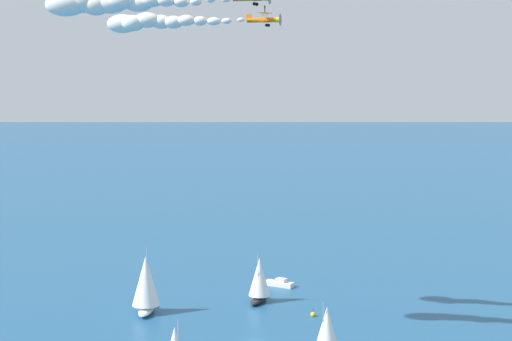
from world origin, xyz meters
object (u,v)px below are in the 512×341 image
at_px(sailboat_far_stbd, 327,326).
at_px(biplane_lead, 265,19).
at_px(wingwalker_lead, 265,8).
at_px(marker_buoy, 313,314).
at_px(motorboat_inshore, 275,283).
at_px(sailboat_trailing, 146,284).
at_px(sailboat_offshore, 259,279).

distance_m(sailboat_far_stbd, biplane_lead, 59.74).
bearing_deg(wingwalker_lead, marker_buoy, 88.18).
bearing_deg(motorboat_inshore, sailboat_trailing, -95.19).
distance_m(motorboat_inshore, sailboat_offshore, 15.42).
distance_m(sailboat_far_stbd, motorboat_inshore, 45.20).
relative_size(biplane_lead, wingwalker_lead, 4.53).
relative_size(sailboat_offshore, marker_buoy, 5.47).
distance_m(sailboat_trailing, marker_buoy, 36.57).
distance_m(motorboat_inshore, sailboat_trailing, 36.91).
bearing_deg(marker_buoy, biplane_lead, -92.17).
height_order(motorboat_inshore, sailboat_offshore, sailboat_offshore).
height_order(motorboat_inshore, sailboat_trailing, sailboat_trailing).
xyz_separation_m(sailboat_far_stbd, marker_buoy, (-14.52, 12.47, -3.62)).
xyz_separation_m(sailboat_far_stbd, sailboat_offshore, (-30.33, 11.80, 1.23)).
height_order(sailboat_offshore, biplane_lead, biplane_lead).
bearing_deg(motorboat_inshore, wingwalker_lead, -48.85).
xyz_separation_m(sailboat_trailing, wingwalker_lead, (26.19, 10.12, 57.50)).
height_order(motorboat_inshore, biplane_lead, biplane_lead).
bearing_deg(motorboat_inshore, biplane_lead, -48.83).
distance_m(marker_buoy, biplane_lead, 63.01).
xyz_separation_m(sailboat_far_stbd, wingwalker_lead, (-14.98, -1.72, 59.94)).
bearing_deg(sailboat_offshore, sailboat_far_stbd, -21.26).
height_order(sailboat_offshore, wingwalker_lead, wingwalker_lead).
xyz_separation_m(sailboat_offshore, wingwalker_lead, (15.35, -13.53, 58.71)).
bearing_deg(marker_buoy, sailboat_far_stbd, -40.65).
distance_m(sailboat_far_stbd, marker_buoy, 19.48).
distance_m(sailboat_trailing, biplane_lead, 62.05).
relative_size(sailboat_trailing, biplane_lead, 2.04).
bearing_deg(sailboat_far_stbd, marker_buoy, 139.35).
height_order(sailboat_far_stbd, marker_buoy, sailboat_far_stbd).
bearing_deg(marker_buoy, sailboat_trailing, -137.62).
height_order(biplane_lead, wingwalker_lead, wingwalker_lead).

